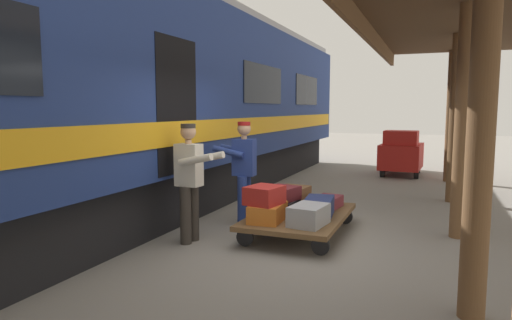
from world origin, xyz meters
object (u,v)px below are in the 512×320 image
Objects in this scene: porter_in_overalls at (243,169)px; suitcase_orange_carryall at (268,212)px; suitcase_navy_fabric at (319,207)px; porter_by_door at (190,179)px; suitcase_brown_leather at (292,196)px; suitcase_maroon_trunk at (281,194)px; suitcase_black_hardshell at (281,206)px; suitcase_gray_aluminum at (309,215)px; suitcase_red_plastic at (264,195)px; baggage_tug at (401,154)px; luggage_cart at (300,217)px; train_car at (96,99)px; suitcase_burgundy_valise at (328,202)px.

suitcase_orange_carryall is at bearing 131.53° from porter_in_overalls.
porter_by_door is at bearing 31.03° from suitcase_navy_fabric.
suitcase_orange_carryall is 1.20m from suitcase_brown_leather.
suitcase_orange_carryall is at bearing 91.05° from suitcase_maroon_trunk.
porter_by_door is at bearing 43.63° from suitcase_black_hardshell.
suitcase_brown_leather reaches higher than suitcase_gray_aluminum.
suitcase_red_plastic reaches higher than suitcase_gray_aluminum.
suitcase_orange_carryall is at bearing -159.66° from porter_by_door.
baggage_tug reaches higher than suitcase_orange_carryall.
suitcase_red_plastic reaches higher than luggage_cart.
suitcase_navy_fabric is 1.44m from porter_in_overalls.
suitcase_gray_aluminum is 1.07× the size of suitcase_black_hardshell.
baggage_tug is at bearing -95.22° from suitcase_gray_aluminum.
porter_by_door is at bearing 20.34° from suitcase_orange_carryall.
suitcase_navy_fabric is 1.06× the size of suitcase_gray_aluminum.
baggage_tug is at bearing -99.91° from suitcase_red_plastic.
suitcase_orange_carryall is 7.74m from baggage_tug.
suitcase_gray_aluminum reaches higher than suitcase_navy_fabric.
suitcase_navy_fabric is at bearing -135.30° from suitcase_red_plastic.
porter_by_door is (-1.85, 0.28, -1.14)m from train_car.
suitcase_maroon_trunk is (0.01, 0.59, 0.14)m from suitcase_brown_leather.
suitcase_maroon_trunk reaches higher than suitcase_black_hardshell.
suitcase_red_plastic is 0.65m from suitcase_maroon_trunk.
suitcase_black_hardshell is 7.15m from baggage_tug.
suitcase_gray_aluminum is 0.88m from suitcase_maroon_trunk.
suitcase_navy_fabric is 1.97m from porter_by_door.
suitcase_maroon_trunk is at bearing 43.75° from suitcase_burgundy_valise.
luggage_cart is 1.29× the size of porter_in_overalls.
suitcase_maroon_trunk is 0.32× the size of porter_by_door.
train_car is at bearing 61.57° from baggage_tug.
suitcase_orange_carryall is 1.21m from porter_in_overalls.
suitcase_maroon_trunk reaches higher than suitcase_orange_carryall.
suitcase_navy_fabric is 1.29× the size of suitcase_red_plastic.
porter_in_overalls is (1.34, 0.37, 0.52)m from suitcase_burgundy_valise.
suitcase_burgundy_valise is (-0.30, -0.60, 0.13)m from luggage_cart.
suitcase_gray_aluminum is 0.35× the size of porter_by_door.
porter_by_door reaches higher than suitcase_orange_carryall.
train_car is 2.19m from porter_by_door.
suitcase_burgundy_valise is at bearing -136.25° from suitcase_maroon_trunk.
baggage_tug is at bearing -101.45° from suitcase_brown_leather.
suitcase_gray_aluminum is at bearing 180.00° from suitcase_orange_carryall.
suitcase_orange_carryall is at bearing 63.35° from suitcase_burgundy_valise.
suitcase_maroon_trunk is at bearing -2.32° from luggage_cart.
train_car is 3.31m from suitcase_orange_carryall.
porter_by_door is (1.03, 0.38, 0.48)m from suitcase_orange_carryall.
porter_in_overalls is (0.74, 0.37, 0.46)m from suitcase_brown_leather.
suitcase_navy_fabric is 0.60m from suitcase_gray_aluminum.
suitcase_navy_fabric reaches higher than suitcase_black_hardshell.
porter_in_overalls is at bearing -17.40° from suitcase_black_hardshell.
suitcase_brown_leather is 0.33× the size of porter_by_door.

